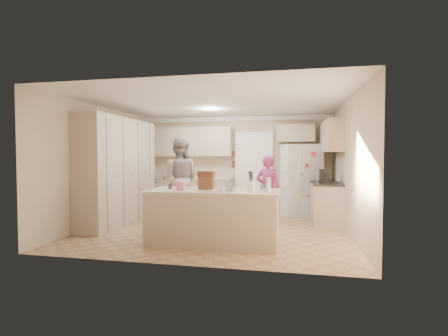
% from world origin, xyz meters
% --- Properties ---
extents(floor, '(5.20, 4.60, 0.02)m').
position_xyz_m(floor, '(0.00, 0.00, -0.01)').
color(floor, tan).
rests_on(floor, ground).
extents(ceiling, '(5.20, 4.60, 0.02)m').
position_xyz_m(ceiling, '(0.00, 0.00, 2.61)').
color(ceiling, white).
rests_on(ceiling, wall_back).
extents(wall_back, '(5.20, 0.02, 2.60)m').
position_xyz_m(wall_back, '(0.00, 2.31, 1.30)').
color(wall_back, beige).
rests_on(wall_back, ground).
extents(wall_front, '(5.20, 0.02, 2.60)m').
position_xyz_m(wall_front, '(0.00, -2.31, 1.30)').
color(wall_front, beige).
rests_on(wall_front, ground).
extents(wall_left, '(0.02, 4.60, 2.60)m').
position_xyz_m(wall_left, '(-2.61, 0.00, 1.30)').
color(wall_left, beige).
rests_on(wall_left, ground).
extents(wall_right, '(0.02, 4.60, 2.60)m').
position_xyz_m(wall_right, '(2.61, 0.00, 1.30)').
color(wall_right, beige).
rests_on(wall_right, ground).
extents(crown_back, '(5.20, 0.08, 0.12)m').
position_xyz_m(crown_back, '(0.00, 2.26, 2.53)').
color(crown_back, white).
rests_on(crown_back, wall_back).
extents(pantry_bank, '(0.60, 2.60, 2.35)m').
position_xyz_m(pantry_bank, '(-2.30, 0.20, 1.18)').
color(pantry_bank, '#C1AF9C').
rests_on(pantry_bank, floor).
extents(back_base_cab, '(2.20, 0.60, 0.88)m').
position_xyz_m(back_base_cab, '(-1.15, 2.00, 0.44)').
color(back_base_cab, '#C1AF9C').
rests_on(back_base_cab, floor).
extents(back_countertop, '(2.24, 0.63, 0.04)m').
position_xyz_m(back_countertop, '(-1.15, 1.99, 0.90)').
color(back_countertop, beige).
rests_on(back_countertop, back_base_cab).
extents(back_upper_cab, '(2.20, 0.35, 0.80)m').
position_xyz_m(back_upper_cab, '(-1.15, 2.12, 1.90)').
color(back_upper_cab, '#C1AF9C').
rests_on(back_upper_cab, wall_back).
extents(doorway_opening, '(0.90, 0.06, 2.10)m').
position_xyz_m(doorway_opening, '(0.55, 2.28, 1.05)').
color(doorway_opening, black).
rests_on(doorway_opening, floor).
extents(doorway_casing, '(1.02, 0.03, 2.22)m').
position_xyz_m(doorway_casing, '(0.55, 2.24, 1.05)').
color(doorway_casing, white).
rests_on(doorway_casing, floor).
extents(wall_frame_upper, '(0.15, 0.02, 0.20)m').
position_xyz_m(wall_frame_upper, '(0.02, 2.27, 1.55)').
color(wall_frame_upper, brown).
rests_on(wall_frame_upper, wall_back).
extents(wall_frame_lower, '(0.15, 0.02, 0.20)m').
position_xyz_m(wall_frame_lower, '(0.02, 2.27, 1.28)').
color(wall_frame_lower, brown).
rests_on(wall_frame_lower, wall_back).
extents(refrigerator, '(1.06, 0.93, 1.80)m').
position_xyz_m(refrigerator, '(1.78, 1.90, 0.90)').
color(refrigerator, white).
rests_on(refrigerator, floor).
extents(fridge_seam, '(0.02, 0.02, 1.78)m').
position_xyz_m(fridge_seam, '(1.78, 1.55, 0.90)').
color(fridge_seam, gray).
rests_on(fridge_seam, refrigerator).
extents(fridge_dispenser, '(0.22, 0.03, 0.35)m').
position_xyz_m(fridge_dispenser, '(1.56, 1.54, 1.15)').
color(fridge_dispenser, black).
rests_on(fridge_dispenser, refrigerator).
extents(fridge_handle_l, '(0.02, 0.02, 0.85)m').
position_xyz_m(fridge_handle_l, '(1.73, 1.53, 1.05)').
color(fridge_handle_l, silver).
rests_on(fridge_handle_l, refrigerator).
extents(fridge_handle_r, '(0.02, 0.02, 0.85)m').
position_xyz_m(fridge_handle_r, '(1.83, 1.53, 1.05)').
color(fridge_handle_r, silver).
rests_on(fridge_handle_r, refrigerator).
extents(over_fridge_cab, '(0.95, 0.35, 0.45)m').
position_xyz_m(over_fridge_cab, '(1.65, 2.12, 2.10)').
color(over_fridge_cab, '#C1AF9C').
rests_on(over_fridge_cab, wall_back).
extents(right_base_cab, '(0.60, 1.20, 0.88)m').
position_xyz_m(right_base_cab, '(2.30, 1.00, 0.44)').
color(right_base_cab, '#C1AF9C').
rests_on(right_base_cab, floor).
extents(right_countertop, '(0.63, 1.24, 0.04)m').
position_xyz_m(right_countertop, '(2.29, 1.00, 0.90)').
color(right_countertop, '#2D2B28').
rests_on(right_countertop, right_base_cab).
extents(right_upper_cab, '(0.35, 1.50, 0.70)m').
position_xyz_m(right_upper_cab, '(2.43, 1.20, 1.95)').
color(right_upper_cab, '#C1AF9C').
rests_on(right_upper_cab, wall_right).
extents(coffee_maker, '(0.22, 0.28, 0.30)m').
position_xyz_m(coffee_maker, '(2.25, 0.80, 1.07)').
color(coffee_maker, black).
rests_on(coffee_maker, right_countertop).
extents(island_base, '(2.20, 0.90, 0.88)m').
position_xyz_m(island_base, '(0.20, -1.10, 0.44)').
color(island_base, '#C1AF9C').
rests_on(island_base, floor).
extents(island_top, '(2.28, 0.96, 0.05)m').
position_xyz_m(island_top, '(0.20, -1.10, 0.90)').
color(island_top, beige).
rests_on(island_top, island_base).
extents(utensil_crock, '(0.13, 0.13, 0.15)m').
position_xyz_m(utensil_crock, '(0.85, -1.05, 1.00)').
color(utensil_crock, white).
rests_on(utensil_crock, island_top).
extents(tissue_box, '(0.13, 0.13, 0.14)m').
position_xyz_m(tissue_box, '(-0.35, -1.20, 1.00)').
color(tissue_box, pink).
rests_on(tissue_box, island_top).
extents(tissue_plume, '(0.08, 0.08, 0.08)m').
position_xyz_m(tissue_plume, '(-0.35, -1.20, 1.10)').
color(tissue_plume, white).
rests_on(tissue_plume, tissue_box).
extents(dollhouse_body, '(0.26, 0.18, 0.22)m').
position_xyz_m(dollhouse_body, '(0.05, -1.00, 1.04)').
color(dollhouse_body, brown).
rests_on(dollhouse_body, island_top).
extents(dollhouse_roof, '(0.28, 0.20, 0.10)m').
position_xyz_m(dollhouse_roof, '(0.05, -1.00, 1.20)').
color(dollhouse_roof, '#592D1E').
rests_on(dollhouse_roof, dollhouse_body).
extents(jam_jar, '(0.07, 0.07, 0.09)m').
position_xyz_m(jam_jar, '(-0.60, -1.05, 0.97)').
color(jam_jar, '#59263F').
rests_on(jam_jar, island_top).
extents(greeting_card_a, '(0.12, 0.06, 0.16)m').
position_xyz_m(greeting_card_a, '(0.35, -1.30, 1.01)').
color(greeting_card_a, white).
rests_on(greeting_card_a, island_top).
extents(greeting_card_b, '(0.12, 0.05, 0.16)m').
position_xyz_m(greeting_card_b, '(0.50, -1.25, 1.01)').
color(greeting_card_b, silver).
rests_on(greeting_card_b, island_top).
extents(water_bottle, '(0.07, 0.07, 0.24)m').
position_xyz_m(water_bottle, '(1.15, -1.25, 1.04)').
color(water_bottle, silver).
rests_on(water_bottle, island_top).
extents(shaker_salt, '(0.05, 0.05, 0.09)m').
position_xyz_m(shaker_salt, '(1.02, -0.88, 0.97)').
color(shaker_salt, '#456A9C').
rests_on(shaker_salt, island_top).
extents(shaker_pepper, '(0.05, 0.05, 0.09)m').
position_xyz_m(shaker_pepper, '(1.09, -0.88, 0.97)').
color(shaker_pepper, '#456A9C').
rests_on(shaker_pepper, island_top).
extents(teen_boy, '(1.00, 0.81, 1.94)m').
position_xyz_m(teen_boy, '(-1.03, 0.68, 0.97)').
color(teen_boy, gray).
rests_on(teen_boy, floor).
extents(teen_girl, '(0.63, 0.49, 1.53)m').
position_xyz_m(teen_girl, '(1.03, 0.71, 0.77)').
color(teen_girl, '#A8378C').
rests_on(teen_girl, floor).
extents(fridge_magnets, '(0.76, 0.02, 1.44)m').
position_xyz_m(fridge_magnets, '(1.78, 1.54, 0.90)').
color(fridge_magnets, tan).
rests_on(fridge_magnets, refrigerator).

